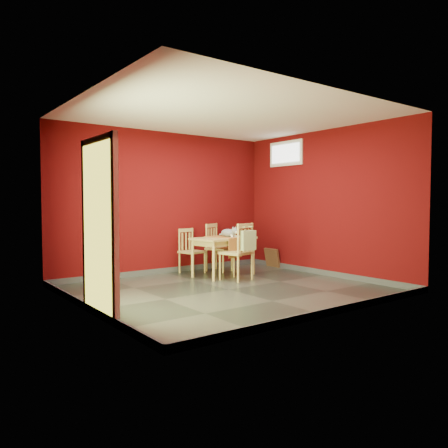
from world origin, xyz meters
TOP-DOWN VIEW (x-y plane):
  - ground at (0.00, 0.00)m, footprint 4.50×4.50m
  - room_shell at (0.00, 0.00)m, footprint 4.50×4.50m
  - doorway at (-2.23, -0.40)m, footprint 0.06×1.01m
  - window at (2.23, 1.00)m, footprint 0.05×0.90m
  - outlet_plate at (1.60, 1.99)m, footprint 0.08×0.02m
  - dining_table at (0.70, 1.07)m, footprint 1.23×0.82m
  - table_runner at (0.70, 0.95)m, footprint 0.43×0.74m
  - chair_far_left at (0.40, 1.72)m, footprint 0.47×0.47m
  - chair_far_right at (0.97, 1.62)m, footprint 0.58×0.58m
  - chair_near at (0.63, 0.55)m, footprint 0.57×0.57m
  - tote_bag at (0.67, 0.32)m, footprint 0.29×0.18m
  - cat at (0.80, 1.04)m, footprint 0.30×0.46m
  - picture_frame at (2.19, 1.34)m, footprint 0.13×0.39m

SIDE VIEW (x-z plane):
  - ground at x=0.00m, z-range 0.00..0.00m
  - room_shell at x=0.00m, z-range -2.20..2.30m
  - picture_frame at x=2.19m, z-range 0.00..0.39m
  - outlet_plate at x=1.60m, z-range 0.24..0.36m
  - chair_far_left at x=0.40m, z-range 0.01..0.87m
  - chair_far_right at x=0.97m, z-range 0.01..0.95m
  - chair_near at x=0.63m, z-range 0.01..1.01m
  - dining_table at x=0.70m, z-range 0.27..0.99m
  - table_runner at x=0.70m, z-range 0.49..0.84m
  - tote_bag at x=0.67m, z-range 0.51..0.92m
  - cat at x=0.80m, z-range 0.72..0.93m
  - doorway at x=-2.23m, z-range 0.06..2.19m
  - window at x=2.23m, z-range 2.10..2.60m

